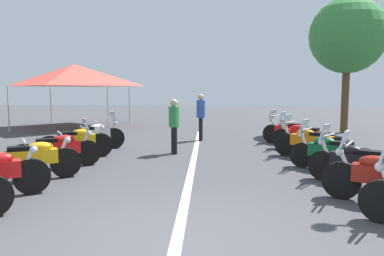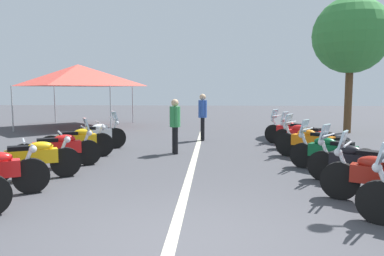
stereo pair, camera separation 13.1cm
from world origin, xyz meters
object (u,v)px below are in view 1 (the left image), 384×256
object	(u,v)px
motorcycle_right_row_5	(302,136)
motorcycle_right_row_1	(384,177)
motorcycle_left_row_2	(33,159)
motorcycle_right_row_3	(331,152)
motorcycle_left_row_3	(58,149)
motorcycle_right_row_6	(289,131)
roadside_tree_1	(348,36)
motorcycle_right_row_2	(357,162)
event_tent	(75,75)
bystander_2	(201,113)
motorcycle_left_row_4	(76,142)
bystander_3	(174,122)
motorcycle_left_row_5	(94,135)
motorcycle_right_row_4	(310,142)

from	to	relation	value
motorcycle_right_row_5	motorcycle_right_row_1	bearing A→B (deg)	125.11
motorcycle_left_row_2	motorcycle_right_row_3	world-z (taller)	motorcycle_right_row_3
motorcycle_left_row_3	motorcycle_right_row_1	distance (m)	7.15
motorcycle_right_row_1	motorcycle_right_row_6	world-z (taller)	motorcycle_right_row_6
motorcycle_left_row_3	roadside_tree_1	bearing A→B (deg)	10.97
motorcycle_right_row_2	event_tent	world-z (taller)	event_tent
motorcycle_right_row_6	bystander_2	world-z (taller)	bystander_2
motorcycle_left_row_3	motorcycle_right_row_3	distance (m)	6.59
motorcycle_left_row_3	motorcycle_right_row_2	xyz separation A→B (m)	(-1.37, -6.69, -0.00)
motorcycle_right_row_1	motorcycle_right_row_2	world-z (taller)	motorcycle_right_row_1
motorcycle_left_row_4	bystander_2	bearing A→B (deg)	19.85
motorcycle_right_row_1	motorcycle_right_row_2	bearing A→B (deg)	-63.35
motorcycle_right_row_3	event_tent	size ratio (longest dim) A/B	0.35
event_tent	bystander_3	bearing A→B (deg)	-143.31
motorcycle_right_row_2	motorcycle_right_row_6	bearing A→B (deg)	-51.43
motorcycle_left_row_2	motorcycle_left_row_3	size ratio (longest dim) A/B	0.95
motorcycle_right_row_2	bystander_3	world-z (taller)	bystander_3
motorcycle_right_row_5	bystander_2	world-z (taller)	bystander_2
motorcycle_right_row_3	motorcycle_right_row_6	bearing A→B (deg)	-54.41
motorcycle_left_row_2	bystander_2	distance (m)	7.24
motorcycle_right_row_6	event_tent	world-z (taller)	event_tent
motorcycle_left_row_4	motorcycle_left_row_3	bearing A→B (deg)	-119.04
motorcycle_left_row_3	motorcycle_right_row_1	world-z (taller)	motorcycle_right_row_1
motorcycle_left_row_4	motorcycle_right_row_5	world-z (taller)	motorcycle_right_row_5
roadside_tree_1	event_tent	xyz separation A→B (m)	(1.97, 12.88, -1.60)
motorcycle_left_row_3	motorcycle_left_row_5	bearing A→B (deg)	60.63
motorcycle_left_row_2	motorcycle_right_row_5	size ratio (longest dim) A/B	1.03
motorcycle_left_row_5	motorcycle_right_row_5	world-z (taller)	motorcycle_left_row_5
motorcycle_right_row_3	motorcycle_left_row_2	bearing A→B (deg)	44.94
motorcycle_right_row_2	motorcycle_right_row_5	bearing A→B (deg)	-52.70
bystander_3	motorcycle_right_row_3	bearing A→B (deg)	-47.14
motorcycle_right_row_1	bystander_3	size ratio (longest dim) A/B	1.14
motorcycle_left_row_4	motorcycle_right_row_6	world-z (taller)	motorcycle_right_row_6
motorcycle_right_row_2	motorcycle_right_row_5	size ratio (longest dim) A/B	0.97
motorcycle_left_row_5	bystander_2	world-z (taller)	bystander_2
motorcycle_right_row_3	motorcycle_right_row_6	world-z (taller)	motorcycle_right_row_6
motorcycle_left_row_5	motorcycle_right_row_3	bearing A→B (deg)	-56.83
motorcycle_left_row_2	motorcycle_left_row_4	bearing A→B (deg)	60.39
motorcycle_left_row_5	motorcycle_right_row_3	distance (m)	7.08
motorcycle_right_row_5	roadside_tree_1	world-z (taller)	roadside_tree_1
motorcycle_left_row_5	motorcycle_right_row_2	size ratio (longest dim) A/B	1.04
bystander_3	motorcycle_left_row_2	bearing A→B (deg)	-146.14
motorcycle_left_row_4	bystander_2	xyz separation A→B (m)	(3.81, -3.40, 0.57)
motorcycle_left_row_3	motorcycle_left_row_5	size ratio (longest dim) A/B	1.08
motorcycle_left_row_2	motorcycle_left_row_4	xyz separation A→B (m)	(2.53, -0.04, 0.01)
bystander_2	motorcycle_right_row_1	bearing A→B (deg)	114.68
motorcycle_right_row_4	bystander_3	size ratio (longest dim) A/B	1.11
bystander_3	motorcycle_right_row_2	bearing A→B (deg)	-58.87
motorcycle_right_row_2	motorcycle_left_row_5	bearing A→B (deg)	5.56
bystander_2	roadside_tree_1	world-z (taller)	roadside_tree_1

